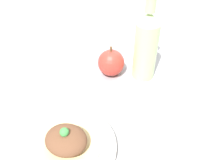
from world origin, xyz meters
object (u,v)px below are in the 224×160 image
(cider_bottle, at_px, (146,45))
(apple, at_px, (111,63))
(plated_food, at_px, (66,141))
(plate, at_px, (68,148))

(cider_bottle, height_order, apple, cider_bottle)
(plated_food, distance_m, apple, 0.31)
(plate, xyz_separation_m, cider_bottle, (0.07, 0.35, 0.11))
(plate, height_order, apple, apple)
(plate, bearing_deg, cider_bottle, 78.10)
(cider_bottle, bearing_deg, apple, -160.87)
(plated_food, bearing_deg, apple, 95.17)
(plate, xyz_separation_m, apple, (-0.03, 0.31, 0.03))
(plated_food, bearing_deg, cider_bottle, 78.10)
(plate, distance_m, cider_bottle, 0.37)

